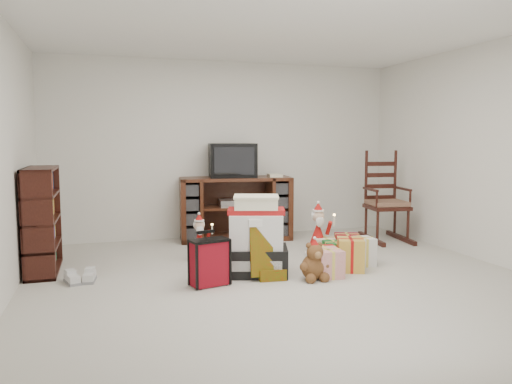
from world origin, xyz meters
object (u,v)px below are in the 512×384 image
Objects in this scene: tv_stand at (236,208)px; sneaker_pair at (81,278)px; rocking_chair at (384,208)px; mrs_claus_figurine at (199,242)px; gift_pile at (256,241)px; santa_figurine at (318,235)px; bookshelf at (42,222)px; gift_cluster at (338,253)px; red_suitcase at (210,262)px; teddy_bear at (314,263)px; crt_television at (233,160)px.

tv_stand is 2.60m from sneaker_pair.
mrs_claus_figurine is (-2.69, -0.42, -0.23)m from rocking_chair.
mrs_claus_figurine is (-0.45, 0.78, -0.14)m from gift_pile.
santa_figurine reaches higher than sneaker_pair.
bookshelf is at bearing 176.77° from gift_pile.
sneaker_pair is at bearing 177.97° from gift_cluster.
red_suitcase reaches higher than teddy_bear.
santa_figurine is at bearing -147.17° from rocking_chair.
rocking_chair reaches higher than sneaker_pair.
mrs_claus_figurine is at bearing 70.52° from red_suitcase.
gift_pile is 1.17× the size of crt_television.
rocking_chair is 1.87× the size of crt_television.
rocking_chair is at bearing -9.91° from crt_television.
red_suitcase is 1.41× the size of teddy_bear.
teddy_bear is at bearing -136.19° from gift_cluster.
bookshelf is at bearing -167.70° from rocking_chair.
teddy_bear is at bearing -18.93° from gift_pile.
gift_cluster is 1.64× the size of crt_television.
santa_figurine is at bearing -52.26° from crt_television.
bookshelf is 4.39m from rocking_chair.
crt_television is at bearing 177.24° from tv_stand.
bookshelf is 3.22m from gift_cluster.
mrs_claus_figurine is 0.48× the size of gift_cluster.
red_suitcase is at bearing -104.91° from tv_stand.
teddy_bear is at bearing -22.80° from sneaker_pair.
gift_cluster is 2.12m from crt_television.
santa_figurine is (0.95, 0.57, -0.10)m from gift_pile.
crt_television reaches higher than mrs_claus_figurine.
mrs_claus_figurine reaches higher than gift_cluster.
tv_stand is 4.93× the size of sneaker_pair.
crt_television is (-0.04, 0.01, 0.67)m from tv_stand.
sneaker_pair is at bearing -159.33° from rocking_chair.
crt_television is at bearing 119.89° from santa_figurine.
red_suitcase is at bearing 174.26° from teddy_bear.
tv_stand is 1.43× the size of bookshelf.
crt_television reaches higher than bookshelf.
bookshelf is 2.09× the size of red_suitcase.
gift_cluster is (-1.24, -1.07, -0.31)m from rocking_chair.
gift_pile reaches higher than santa_figurine.
tv_stand is 2.08m from rocking_chair.
gift_pile is 2.01m from crt_television.
rocking_chair is 1.60× the size of gift_pile.
tv_stand reaches higher than sneaker_pair.
sneaker_pair is at bearing -132.58° from crt_television.
gift_pile is 1.03m from gift_cluster.
gift_cluster is (2.74, -0.10, 0.09)m from sneaker_pair.
santa_figurine reaches higher than red_suitcase.
tv_stand is 0.67m from crt_television.
crt_television is at bearing 31.37° from sneaker_pair.
teddy_bear is 0.54× the size of crt_television.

